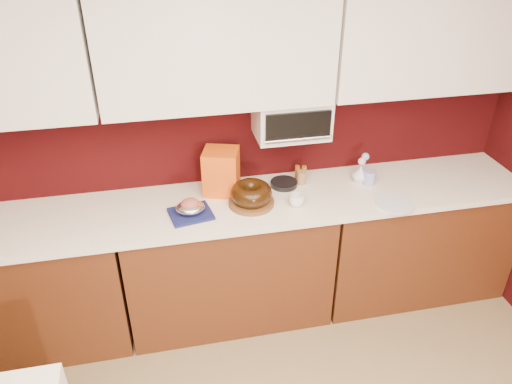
{
  "coord_description": "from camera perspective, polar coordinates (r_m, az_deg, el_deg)",
  "views": [
    {
      "loc": [
        -0.36,
        -0.67,
        2.56
      ],
      "look_at": [
        0.17,
        1.84,
        1.02
      ],
      "focal_mm": 35.0,
      "sensor_mm": 36.0,
      "label": 1
    }
  ],
  "objects": [
    {
      "name": "coffee_mug",
      "position": [
        3.08,
        4.65,
        -0.83
      ],
      "size": [
        0.12,
        0.12,
        0.09
      ],
      "primitive_type": "imported",
      "rotation": [
        0.0,
        0.0,
        0.7
      ],
      "color": "white",
      "rests_on": "countertop"
    },
    {
      "name": "flower_blue",
      "position": [
        3.38,
        12.4,
        3.97
      ],
      "size": [
        0.05,
        0.05,
        0.05
      ],
      "primitive_type": "sphere",
      "color": "#8397D3",
      "rests_on": "flower_vase"
    },
    {
      "name": "blue_jar",
      "position": [
        3.38,
        12.84,
        1.65
      ],
      "size": [
        0.08,
        0.08,
        0.1
      ],
      "primitive_type": "cylinder",
      "rotation": [
        0.0,
        0.0,
        -0.0
      ],
      "color": "#1C239C",
      "rests_on": "countertop"
    },
    {
      "name": "china_plate",
      "position": [
        3.21,
        15.61,
        -1.3
      ],
      "size": [
        0.31,
        0.31,
        0.01
      ],
      "primitive_type": "cylinder",
      "rotation": [
        0.0,
        0.0,
        -0.35
      ],
      "color": "silver",
      "rests_on": "countertop"
    },
    {
      "name": "countertop",
      "position": [
        3.13,
        -3.46,
        -1.61
      ],
      "size": [
        4.0,
        0.62,
        0.04
      ],
      "primitive_type": "cube",
      "color": "white",
      "rests_on": "base_cabinet_center"
    },
    {
      "name": "upper_cabinet_right",
      "position": [
        3.31,
        20.03,
        16.81
      ],
      "size": [
        1.31,
        0.33,
        0.7
      ],
      "primitive_type": "cube",
      "color": "white",
      "rests_on": "wall_back"
    },
    {
      "name": "paper_cup",
      "position": [
        3.32,
        5.22,
        1.67
      ],
      "size": [
        0.08,
        0.08,
        0.09
      ],
      "primitive_type": "cylinder",
      "rotation": [
        0.0,
        0.0,
        0.32
      ],
      "color": "olive",
      "rests_on": "countertop"
    },
    {
      "name": "flower_pink",
      "position": [
        3.36,
        12.01,
        3.45
      ],
      "size": [
        0.05,
        0.05,
        0.05
      ],
      "primitive_type": "sphere",
      "color": "#FD92C2",
      "rests_on": "flower_vase"
    },
    {
      "name": "wall_back",
      "position": [
        3.22,
        -4.53,
        6.87
      ],
      "size": [
        4.0,
        0.02,
        2.5
      ],
      "primitive_type": "cube",
      "color": "#330607",
      "rests_on": "floor"
    },
    {
      "name": "base_cabinet_center",
      "position": [
        3.39,
        -3.22,
        -8.03
      ],
      "size": [
        1.31,
        0.58,
        0.86
      ],
      "primitive_type": "cube",
      "color": "#502610",
      "rests_on": "floor"
    },
    {
      "name": "toaster_oven",
      "position": [
        3.13,
        4.03,
        8.59
      ],
      "size": [
        0.45,
        0.3,
        0.25
      ],
      "primitive_type": "cube",
      "color": "white",
      "rests_on": "upper_cabinet_center"
    },
    {
      "name": "toaster_oven_door",
      "position": [
        2.99,
        4.85,
        7.44
      ],
      "size": [
        0.4,
        0.02,
        0.18
      ],
      "primitive_type": "cube",
      "color": "black",
      "rests_on": "toaster_oven"
    },
    {
      "name": "flower_vase",
      "position": [
        3.4,
        11.86,
        2.18
      ],
      "size": [
        0.09,
        0.09,
        0.13
      ],
      "primitive_type": "imported",
      "rotation": [
        0.0,
        0.0,
        0.01
      ],
      "color": "silver",
      "rests_on": "countertop"
    },
    {
      "name": "amber_bottle",
      "position": [
        3.36,
        4.75,
        2.24
      ],
      "size": [
        0.04,
        0.04,
        0.1
      ],
      "primitive_type": "cylinder",
      "rotation": [
        0.0,
        0.0,
        -0.23
      ],
      "color": "#944C1B",
      "rests_on": "countertop"
    },
    {
      "name": "base_cabinet_right",
      "position": [
        3.77,
        17.27,
        -5.05
      ],
      "size": [
        1.31,
        0.58,
        0.86
      ],
      "primitive_type": "cube",
      "color": "#502610",
      "rests_on": "floor"
    },
    {
      "name": "navy_towel",
      "position": [
        3.02,
        -7.47,
        -2.49
      ],
      "size": [
        0.28,
        0.25,
        0.02
      ],
      "primitive_type": "cube",
      "rotation": [
        0.0,
        0.0,
        0.18
      ],
      "color": "navy",
      "rests_on": "countertop"
    },
    {
      "name": "amber_bottle_tall",
      "position": [
        3.34,
        5.5,
        2.1
      ],
      "size": [
        0.04,
        0.04,
        0.11
      ],
      "primitive_type": "cylinder",
      "rotation": [
        0.0,
        0.0,
        -0.15
      ],
      "color": "brown",
      "rests_on": "countertop"
    },
    {
      "name": "dark_pan",
      "position": [
        3.3,
        3.2,
        0.97
      ],
      "size": [
        0.21,
        0.21,
        0.03
      ],
      "primitive_type": "cylinder",
      "rotation": [
        0.0,
        0.0,
        0.2
      ],
      "color": "black",
      "rests_on": "countertop"
    },
    {
      "name": "foil_ham_nest",
      "position": [
        3.0,
        -7.53,
        -1.77
      ],
      "size": [
        0.21,
        0.19,
        0.06
      ],
      "primitive_type": "ellipsoid",
      "rotation": [
        0.0,
        0.0,
        0.31
      ],
      "color": "silver",
      "rests_on": "navy_towel"
    },
    {
      "name": "upper_cabinet_center",
      "position": [
        2.87,
        -4.55,
        16.52
      ],
      "size": [
        1.31,
        0.33,
        0.7
      ],
      "primitive_type": "cube",
      "color": "white",
      "rests_on": "wall_back"
    },
    {
      "name": "pandoro_box",
      "position": [
        3.17,
        -3.99,
        2.35
      ],
      "size": [
        0.26,
        0.25,
        0.29
      ],
      "primitive_type": "cube",
      "rotation": [
        0.0,
        0.0,
        -0.3
      ],
      "color": "red",
      "rests_on": "countertop"
    },
    {
      "name": "bundt_cake",
      "position": [
        3.06,
        -0.55,
        -0.14
      ],
      "size": [
        0.31,
        0.31,
        0.1
      ],
      "primitive_type": "torus",
      "rotation": [
        0.0,
        0.0,
        -0.22
      ],
      "color": "black",
      "rests_on": "cake_base"
    },
    {
      "name": "base_cabinet_left",
      "position": [
        3.51,
        -25.59,
        -10.09
      ],
      "size": [
        1.31,
        0.58,
        0.86
      ],
      "primitive_type": "cube",
      "color": "#502610",
      "rests_on": "floor"
    },
    {
      "name": "roasted_ham",
      "position": [
        2.98,
        -7.56,
        -1.36
      ],
      "size": [
        0.14,
        0.13,
        0.07
      ],
      "primitive_type": "ellipsoid",
      "rotation": [
        0.0,
        0.0,
        -0.39
      ],
      "color": "#A8534D",
      "rests_on": "foil_ham_nest"
    },
    {
      "name": "cake_base",
      "position": [
        3.1,
        -0.54,
        -1.2
      ],
      "size": [
        0.31,
        0.31,
        0.03
      ],
      "primitive_type": "cylinder",
      "rotation": [
        0.0,
        0.0,
        -0.12
      ],
      "color": "brown",
      "rests_on": "countertop"
    },
    {
      "name": "toaster_oven_handle",
      "position": [
        3.0,
        4.87,
        6.02
      ],
      "size": [
        0.42,
        0.02,
        0.02
      ],
      "primitive_type": "cylinder",
      "rotation": [
        0.0,
        1.57,
        0.0
      ],
      "color": "silver",
      "rests_on": "toaster_oven"
    }
  ]
}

